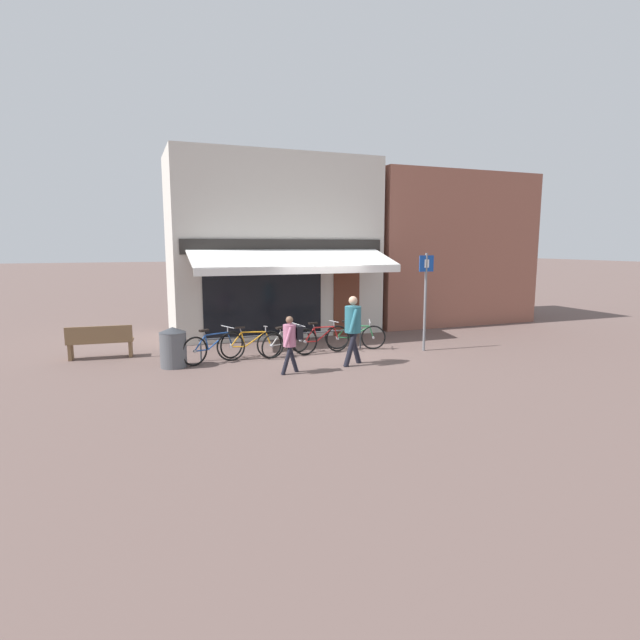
{
  "coord_description": "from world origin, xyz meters",
  "views": [
    {
      "loc": [
        -5.14,
        -12.29,
        2.91
      ],
      "look_at": [
        -0.69,
        -0.76,
        1.05
      ],
      "focal_mm": 28.0,
      "sensor_mm": 36.0,
      "label": 1
    }
  ],
  "objects_px": {
    "bicycle_blue": "(214,347)",
    "pedestrian_adult": "(353,324)",
    "bicycle_silver": "(286,342)",
    "park_bench": "(100,341)",
    "litter_bin": "(173,347)",
    "bicycle_orange": "(251,345)",
    "parking_sign": "(425,292)",
    "bicycle_red": "(322,339)",
    "bicycle_green": "(355,336)",
    "pedestrian_child": "(291,338)"
  },
  "relations": [
    {
      "from": "pedestrian_child",
      "to": "litter_bin",
      "type": "height_order",
      "value": "pedestrian_child"
    },
    {
      "from": "litter_bin",
      "to": "park_bench",
      "type": "distance_m",
      "value": 2.33
    },
    {
      "from": "pedestrian_adult",
      "to": "bicycle_orange",
      "type": "bearing_deg",
      "value": -35.85
    },
    {
      "from": "pedestrian_adult",
      "to": "litter_bin",
      "type": "xyz_separation_m",
      "value": [
        -4.11,
        1.34,
        -0.53
      ]
    },
    {
      "from": "pedestrian_child",
      "to": "parking_sign",
      "type": "distance_m",
      "value": 4.41
    },
    {
      "from": "litter_bin",
      "to": "parking_sign",
      "type": "relative_size",
      "value": 0.36
    },
    {
      "from": "bicycle_red",
      "to": "pedestrian_child",
      "type": "xyz_separation_m",
      "value": [
        -1.43,
        -1.74,
        0.43
      ]
    },
    {
      "from": "bicycle_silver",
      "to": "pedestrian_adult",
      "type": "bearing_deg",
      "value": -77.37
    },
    {
      "from": "bicycle_blue",
      "to": "bicycle_orange",
      "type": "xyz_separation_m",
      "value": [
        0.94,
        -0.03,
        -0.01
      ]
    },
    {
      "from": "bicycle_silver",
      "to": "pedestrian_adult",
      "type": "height_order",
      "value": "pedestrian_adult"
    },
    {
      "from": "parking_sign",
      "to": "pedestrian_adult",
      "type": "bearing_deg",
      "value": -162.55
    },
    {
      "from": "bicycle_silver",
      "to": "park_bench",
      "type": "relative_size",
      "value": 0.98
    },
    {
      "from": "bicycle_green",
      "to": "parking_sign",
      "type": "xyz_separation_m",
      "value": [
        1.73,
        -0.83,
        1.26
      ]
    },
    {
      "from": "bicycle_orange",
      "to": "pedestrian_child",
      "type": "height_order",
      "value": "pedestrian_child"
    },
    {
      "from": "bicycle_blue",
      "to": "bicycle_silver",
      "type": "distance_m",
      "value": 1.93
    },
    {
      "from": "bicycle_green",
      "to": "pedestrian_child",
      "type": "relative_size",
      "value": 1.22
    },
    {
      "from": "pedestrian_adult",
      "to": "pedestrian_child",
      "type": "height_order",
      "value": "pedestrian_adult"
    },
    {
      "from": "bicycle_red",
      "to": "pedestrian_adult",
      "type": "height_order",
      "value": "pedestrian_adult"
    },
    {
      "from": "bicycle_red",
      "to": "litter_bin",
      "type": "relative_size",
      "value": 1.76
    },
    {
      "from": "bicycle_green",
      "to": "pedestrian_adult",
      "type": "height_order",
      "value": "pedestrian_adult"
    },
    {
      "from": "bicycle_blue",
      "to": "pedestrian_child",
      "type": "height_order",
      "value": "pedestrian_child"
    },
    {
      "from": "bicycle_red",
      "to": "pedestrian_adult",
      "type": "relative_size",
      "value": 1.0
    },
    {
      "from": "litter_bin",
      "to": "park_bench",
      "type": "bearing_deg",
      "value": 136.1
    },
    {
      "from": "bicycle_silver",
      "to": "bicycle_green",
      "type": "xyz_separation_m",
      "value": [
        2.02,
        0.03,
        0.01
      ]
    },
    {
      "from": "bicycle_blue",
      "to": "bicycle_red",
      "type": "distance_m",
      "value": 2.9
    },
    {
      "from": "litter_bin",
      "to": "pedestrian_adult",
      "type": "bearing_deg",
      "value": -18.06
    },
    {
      "from": "pedestrian_child",
      "to": "park_bench",
      "type": "relative_size",
      "value": 0.82
    },
    {
      "from": "bicycle_blue",
      "to": "bicycle_silver",
      "type": "bearing_deg",
      "value": -23.68
    },
    {
      "from": "bicycle_green",
      "to": "litter_bin",
      "type": "bearing_deg",
      "value": -154.44
    },
    {
      "from": "bicycle_silver",
      "to": "pedestrian_adult",
      "type": "relative_size",
      "value": 0.93
    },
    {
      "from": "litter_bin",
      "to": "bicycle_blue",
      "type": "bearing_deg",
      "value": 10.03
    },
    {
      "from": "litter_bin",
      "to": "bicycle_red",
      "type": "bearing_deg",
      "value": 2.48
    },
    {
      "from": "bicycle_orange",
      "to": "pedestrian_adult",
      "type": "height_order",
      "value": "pedestrian_adult"
    },
    {
      "from": "park_bench",
      "to": "bicycle_green",
      "type": "bearing_deg",
      "value": -6.75
    },
    {
      "from": "park_bench",
      "to": "bicycle_silver",
      "type": "bearing_deg",
      "value": -11.92
    },
    {
      "from": "bicycle_blue",
      "to": "park_bench",
      "type": "relative_size",
      "value": 1.03
    },
    {
      "from": "bicycle_blue",
      "to": "litter_bin",
      "type": "distance_m",
      "value": 1.01
    },
    {
      "from": "bicycle_green",
      "to": "litter_bin",
      "type": "xyz_separation_m",
      "value": [
        -4.94,
        -0.29,
        0.12
      ]
    },
    {
      "from": "bicycle_blue",
      "to": "pedestrian_adult",
      "type": "height_order",
      "value": "pedestrian_adult"
    },
    {
      "from": "bicycle_green",
      "to": "pedestrian_adult",
      "type": "distance_m",
      "value": 1.94
    },
    {
      "from": "bicycle_orange",
      "to": "litter_bin",
      "type": "height_order",
      "value": "litter_bin"
    },
    {
      "from": "park_bench",
      "to": "parking_sign",
      "type": "bearing_deg",
      "value": -9.88
    },
    {
      "from": "bicycle_orange",
      "to": "park_bench",
      "type": "height_order",
      "value": "bicycle_orange"
    },
    {
      "from": "bicycle_red",
      "to": "parking_sign",
      "type": "distance_m",
      "value": 3.13
    },
    {
      "from": "bicycle_blue",
      "to": "pedestrian_adult",
      "type": "xyz_separation_m",
      "value": [
        3.13,
        -1.52,
        0.64
      ]
    },
    {
      "from": "bicycle_red",
      "to": "bicycle_orange",
      "type": "bearing_deg",
      "value": 174.36
    },
    {
      "from": "bicycle_blue",
      "to": "bicycle_silver",
      "type": "xyz_separation_m",
      "value": [
        1.93,
        0.08,
        -0.03
      ]
    },
    {
      "from": "bicycle_silver",
      "to": "pedestrian_adult",
      "type": "xyz_separation_m",
      "value": [
        1.2,
        -1.59,
        0.66
      ]
    },
    {
      "from": "pedestrian_adult",
      "to": "parking_sign",
      "type": "bearing_deg",
      "value": -164.31
    },
    {
      "from": "bicycle_blue",
      "to": "pedestrian_adult",
      "type": "relative_size",
      "value": 0.98
    }
  ]
}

